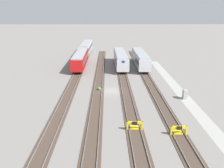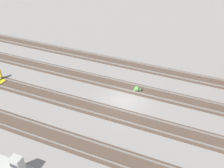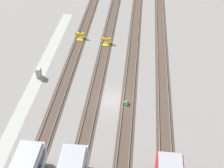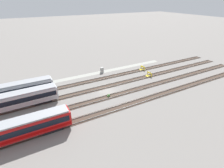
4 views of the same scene
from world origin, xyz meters
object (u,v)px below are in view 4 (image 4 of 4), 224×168
(bumper_stop_near_inner_track, at_px, (149,75))
(weed_clump, at_px, (109,96))
(bumper_stop_nearest_track, at_px, (142,68))
(subway_car_front_row_right_inner, at_px, (13,101))
(subway_car_front_row_left_inner, at_px, (12,91))
(subway_car_front_row_centre, at_px, (15,130))
(electrical_cabinet, at_px, (102,70))

(bumper_stop_near_inner_track, relative_size, weed_clump, 2.18)
(bumper_stop_nearest_track, bearing_deg, subway_car_front_row_right_inner, 7.72)
(subway_car_front_row_left_inner, distance_m, weed_clump, 22.37)
(subway_car_front_row_centre, xyz_separation_m, subway_car_front_row_right_inner, (0.00, -10.21, 0.00))
(subway_car_front_row_centre, relative_size, weed_clump, 19.57)
(subway_car_front_row_centre, bearing_deg, weed_clump, -164.99)
(subway_car_front_row_centre, height_order, weed_clump, subway_car_front_row_centre)
(subway_car_front_row_centre, distance_m, bumper_stop_near_inner_track, 37.61)
(subway_car_front_row_left_inner, height_order, bumper_stop_nearest_track, subway_car_front_row_left_inner)
(electrical_cabinet, distance_m, weed_clump, 15.21)
(bumper_stop_nearest_track, xyz_separation_m, bumper_stop_near_inner_track, (1.38, 5.09, 0.00))
(subway_car_front_row_centre, xyz_separation_m, weed_clump, (-19.97, -5.35, -1.80))
(subway_car_front_row_centre, bearing_deg, subway_car_front_row_right_inner, -90.00)
(subway_car_front_row_centre, xyz_separation_m, electrical_cabinet, (-25.06, -19.67, -1.24))
(subway_car_front_row_left_inner, xyz_separation_m, bumper_stop_nearest_track, (-37.54, -0.02, -1.53))
(bumper_stop_nearest_track, bearing_deg, weed_clump, 29.52)
(weed_clump, bearing_deg, subway_car_front_row_right_inner, -13.68)
(bumper_stop_nearest_track, xyz_separation_m, electrical_cabinet, (12.48, -4.37, 0.29))
(bumper_stop_near_inner_track, distance_m, weed_clump, 16.92)
(electrical_cabinet, bearing_deg, bumper_stop_nearest_track, 160.71)
(subway_car_front_row_centre, xyz_separation_m, bumper_stop_near_inner_track, (-36.16, -10.22, -1.53))
(subway_car_front_row_centre, distance_m, electrical_cabinet, 31.88)
(subway_car_front_row_right_inner, distance_m, bumper_stop_nearest_track, 37.92)
(subway_car_front_row_right_inner, distance_m, bumper_stop_near_inner_track, 36.20)
(subway_car_front_row_left_inner, height_order, electrical_cabinet, subway_car_front_row_left_inner)
(electrical_cabinet, bearing_deg, subway_car_front_row_right_inner, 20.68)
(weed_clump, bearing_deg, subway_car_front_row_left_inner, -26.45)
(subway_car_front_row_left_inner, height_order, subway_car_front_row_right_inner, same)
(electrical_cabinet, height_order, weed_clump, electrical_cabinet)
(bumper_stop_nearest_track, distance_m, weed_clump, 20.20)
(electrical_cabinet, bearing_deg, weed_clump, 70.41)
(subway_car_front_row_left_inner, bearing_deg, weed_clump, 153.55)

